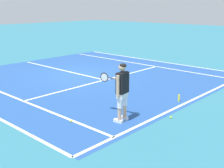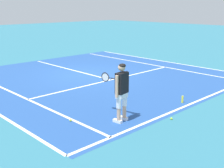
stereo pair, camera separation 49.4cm
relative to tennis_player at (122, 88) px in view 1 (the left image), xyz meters
The scene contains 12 objects.
ground_plane 6.29m from the tennis_player, 59.56° to the left, with size 80.00×80.00×0.00m, color teal.
court_inner_surface 5.80m from the tennis_player, 56.59° to the left, with size 10.98×11.12×0.00m, color #234C93.
line_baseline 3.35m from the tennis_player, 10.56° to the right, with size 10.98×0.10×0.01m, color white.
line_service 4.98m from the tennis_player, 49.87° to the left, with size 8.23×0.10×0.01m, color white.
line_centre_service 7.68m from the tennis_player, 65.58° to the left, with size 0.10×6.40×0.01m, color white.
line_singles_left 4.97m from the tennis_player, 101.44° to the left, with size 0.10×10.72×0.01m, color white.
line_singles_right 8.75m from the tennis_player, 33.31° to the left, with size 0.10×10.72×0.01m, color white.
line_doubles_right 9.92m from the tennis_player, 28.93° to the left, with size 0.10×10.72×0.01m, color white.
tennis_player is the anchor object (origin of this frame).
tennis_ball_near_feet 1.78m from the tennis_player, 39.77° to the right, with size 0.07×0.07×0.07m, color #CCE02D.
tennis_ball_by_baseline 1.75m from the tennis_player, 136.77° to the left, with size 0.07×0.07×0.07m, color #CCE02D.
water_bottle 2.88m from the tennis_player, ahead, with size 0.07×0.07×0.25m, color yellow.
Camera 1 is at (-9.17, -10.54, 3.25)m, focal length 46.73 mm.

